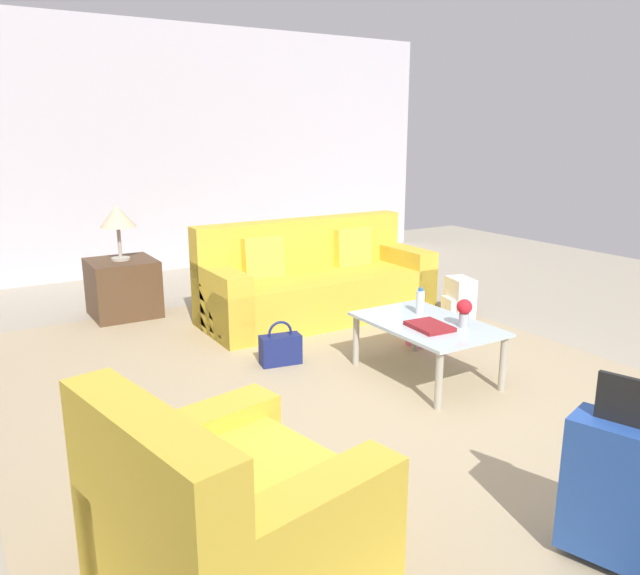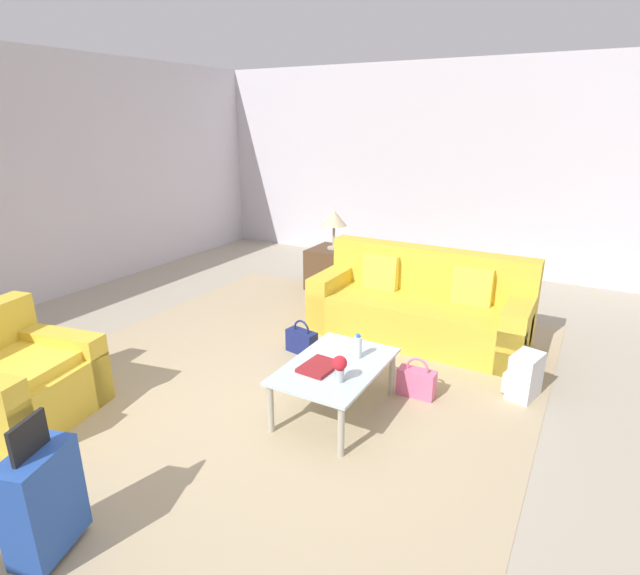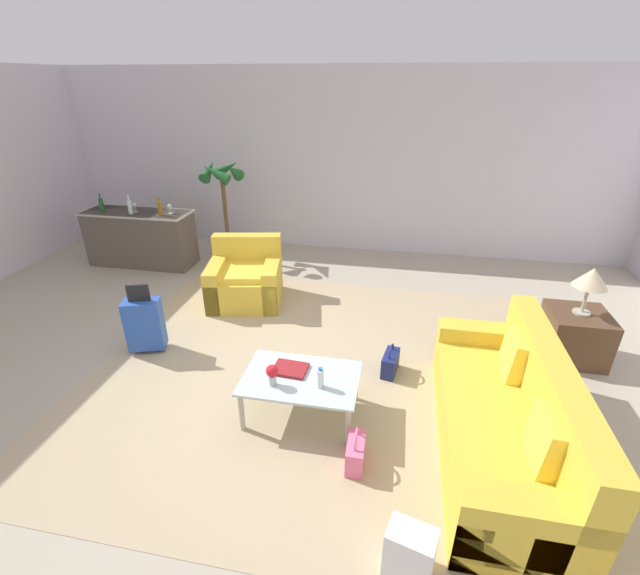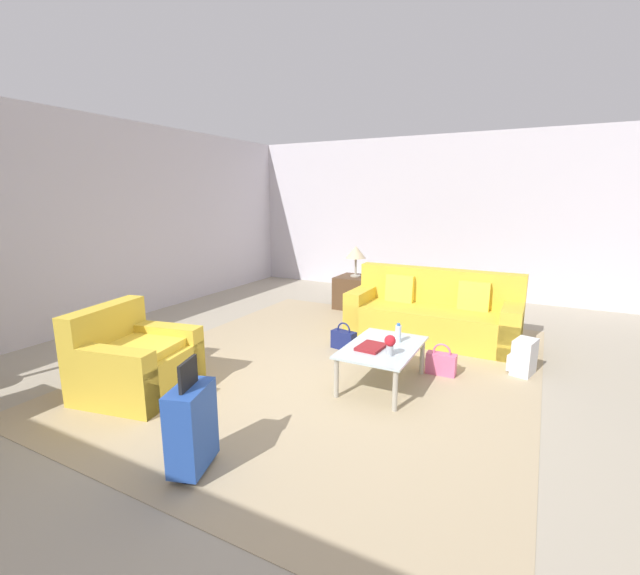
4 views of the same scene
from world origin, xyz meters
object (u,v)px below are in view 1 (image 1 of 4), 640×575
(armchair, at_px, (222,528))
(water_bottle, at_px, (420,302))
(coffee_table_book, at_px, (430,326))
(coffee_table, at_px, (427,329))
(backpack_white, at_px, (459,299))
(suitcase_blue, at_px, (616,488))
(table_lamp, at_px, (117,218))
(handbag_pink, at_px, (425,330))
(flower_vase, at_px, (464,310))
(side_table, at_px, (123,288))
(handbag_navy, at_px, (280,349))
(couch, at_px, (313,285))

(armchair, bearing_deg, water_bottle, -56.31)
(coffee_table_book, bearing_deg, armchair, 123.67)
(coffee_table, relative_size, water_bottle, 5.17)
(coffee_table_book, height_order, backpack_white, coffee_table_book)
(coffee_table_book, bearing_deg, suitcase_blue, 165.69)
(coffee_table_book, bearing_deg, table_lamp, 29.87)
(suitcase_blue, height_order, backpack_white, suitcase_blue)
(handbag_pink, bearing_deg, suitcase_blue, 155.13)
(table_lamp, distance_m, backpack_white, 3.41)
(water_bottle, xyz_separation_m, suitcase_blue, (-2.20, 0.80, -0.17))
(suitcase_blue, distance_m, handbag_pink, 2.84)
(flower_vase, bearing_deg, coffee_table_book, 66.50)
(side_table, height_order, table_lamp, table_lamp)
(flower_vase, distance_m, side_table, 3.45)
(handbag_pink, bearing_deg, water_bottle, 133.33)
(coffee_table, height_order, handbag_navy, coffee_table)
(suitcase_blue, bearing_deg, side_table, 9.46)
(side_table, bearing_deg, coffee_table, -151.82)
(coffee_table, height_order, water_bottle, water_bottle)
(handbag_pink, bearing_deg, backpack_white, -61.50)
(flower_vase, height_order, handbag_navy, flower_vase)
(coffee_table, bearing_deg, handbag_pink, -40.80)
(coffee_table_book, xyz_separation_m, flower_vase, (-0.10, -0.23, 0.11))
(flower_vase, distance_m, handbag_navy, 1.45)
(side_table, distance_m, handbag_pink, 2.99)
(suitcase_blue, bearing_deg, backpack_white, -33.53)
(coffee_table, xyz_separation_m, handbag_pink, (0.57, -0.49, -0.25))
(side_table, bearing_deg, table_lamp, 0.00)
(coffee_table, bearing_deg, flower_vase, -145.71)
(coffee_table, height_order, flower_vase, flower_vase)
(backpack_white, bearing_deg, suitcase_blue, 146.47)
(couch, xyz_separation_m, handbag_navy, (-1.00, 0.90, -0.19))
(coffee_table_book, bearing_deg, water_bottle, -25.42)
(coffee_table_book, height_order, table_lamp, table_lamp)
(coffee_table_book, bearing_deg, coffee_table, -29.75)
(armchair, bearing_deg, coffee_table, -58.81)
(water_bottle, height_order, handbag_navy, water_bottle)
(couch, xyz_separation_m, flower_vase, (-2.02, -0.05, 0.24))
(handbag_navy, relative_size, handbag_pink, 1.00)
(couch, relative_size, flower_vase, 11.06)
(coffee_table_book, bearing_deg, flower_vase, -109.56)
(coffee_table_book, distance_m, handbag_navy, 1.21)
(armchair, bearing_deg, handbag_navy, -33.02)
(side_table, relative_size, handbag_pink, 1.73)
(coffee_table, height_order, suitcase_blue, suitcase_blue)
(water_bottle, bearing_deg, handbag_navy, 56.63)
(suitcase_blue, distance_m, backpack_white, 3.61)
(water_bottle, height_order, side_table, water_bottle)
(flower_vase, xyz_separation_m, suitcase_blue, (-1.78, 0.85, -0.19))
(flower_vase, xyz_separation_m, handbag_navy, (1.01, 0.95, -0.42))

